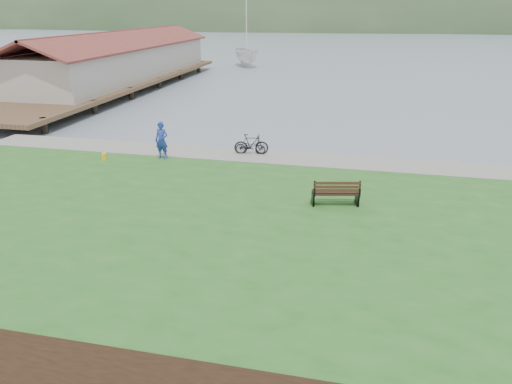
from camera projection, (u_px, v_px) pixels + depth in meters
ground at (270, 226)px, 16.76m from camera, size 600.00×600.00×0.00m
lawn at (259, 247)px, 14.88m from camera, size 34.00×20.00×0.40m
shoreline_path at (296, 159)px, 22.85m from camera, size 34.00×2.20×0.03m
far_hillside at (410, 30)px, 166.74m from camera, size 580.00×80.00×38.00m
pier_pavilion at (122, 60)px, 44.64m from camera, size 8.00×36.00×5.40m
park_bench at (336, 192)px, 17.28m from camera, size 1.86×1.05×1.09m
person at (161, 137)px, 22.55m from camera, size 0.84×0.61×2.17m
bicycle_a at (250, 146)px, 23.45m from camera, size 0.62×1.58×0.81m
bicycle_b at (251, 144)px, 23.40m from camera, size 0.84×1.83×1.06m
sailboat at (247, 66)px, 62.05m from camera, size 14.93×15.01×28.92m
pannier at (104, 156)px, 22.68m from camera, size 0.30×0.36×0.33m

